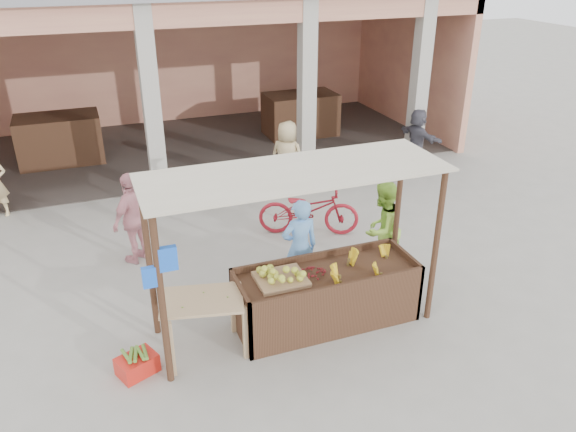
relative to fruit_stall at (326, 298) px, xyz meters
name	(u,v)px	position (x,y,z in m)	size (l,w,h in m)	color
ground	(294,328)	(-0.50, 0.00, -0.40)	(60.00, 60.00, 0.00)	gray
market_building	(171,44)	(-0.45, 8.93, 2.30)	(14.40, 6.40, 4.20)	tan
fruit_stall	(326,298)	(0.00, 0.00, 0.00)	(2.60, 0.95, 0.80)	#492D1D
stall_awning	(292,202)	(-0.51, 0.06, 1.58)	(4.09, 1.35, 2.39)	#492D1D
banana_heap	(361,263)	(0.51, -0.06, 0.50)	(1.07, 0.58, 0.19)	yellow
melon_tray	(281,276)	(-0.67, 0.05, 0.49)	(0.68, 0.59, 0.19)	#96714D
berry_heap	(312,271)	(-0.21, 0.05, 0.47)	(0.42, 0.34, 0.13)	maroon
side_table	(202,308)	(-1.81, -0.07, 0.32)	(1.19, 0.92, 0.86)	tan
papaya_pile	(201,292)	(-1.81, -0.07, 0.57)	(0.75, 0.43, 0.22)	#539530
red_crate	(137,365)	(-2.72, -0.17, -0.27)	(0.48, 0.35, 0.25)	red
plantain_bundle	(136,355)	(-2.72, -0.17, -0.11)	(0.39, 0.27, 0.08)	#598530
produce_sacks	(326,167)	(2.29, 5.10, -0.11)	(0.75, 0.47, 0.57)	maroon
vendor_blue	(300,245)	(-0.08, 0.84, 0.46)	(0.64, 0.47, 1.71)	#6AAAF2
vendor_green	(382,227)	(1.40, 0.94, 0.45)	(0.82, 0.48, 1.71)	#95CD3E
motorcycle	(309,209)	(0.83, 2.67, 0.12)	(1.98, 0.68, 1.03)	maroon
shopper_b	(134,215)	(-2.33, 2.78, 0.47)	(1.02, 0.54, 1.74)	#D28891
shopper_c	(287,154)	(1.16, 4.69, 0.50)	(0.86, 0.56, 1.79)	tan
shopper_d	(417,137)	(4.71, 5.10, 0.37)	(1.41, 0.58, 1.53)	#4C4B57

